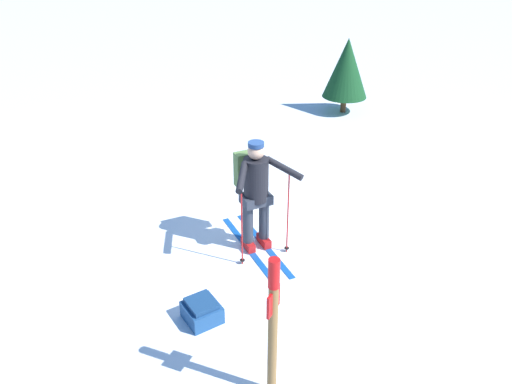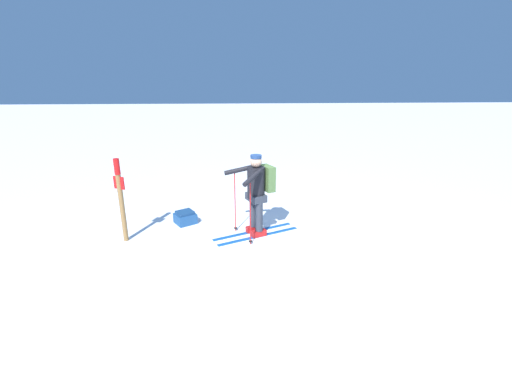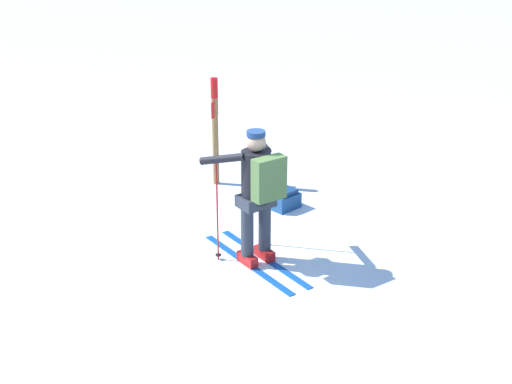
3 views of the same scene
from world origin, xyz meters
name	(u,v)px [view 2 (image 2 of 3)]	position (x,y,z in m)	size (l,w,h in m)	color
ground_plane	(268,243)	(0.00, 0.00, 0.00)	(80.00, 80.00, 0.00)	white
skier	(257,189)	(-0.18, 0.43, 0.96)	(1.76, 1.15, 1.64)	#144C9E
dropped_backpack	(185,218)	(-1.72, 1.09, 0.13)	(0.55, 0.55, 0.28)	navy
trail_marker	(120,194)	(-2.77, 0.31, 0.97)	(0.22, 0.13, 1.64)	olive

